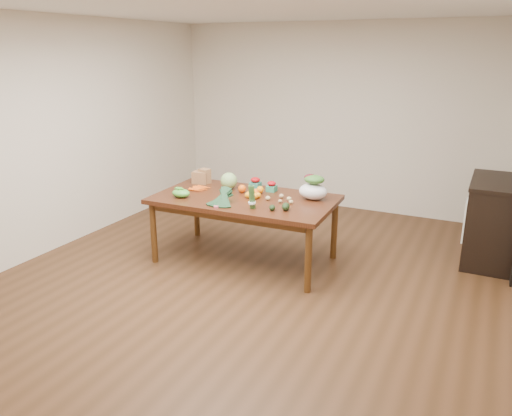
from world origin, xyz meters
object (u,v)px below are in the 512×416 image
at_px(cabinet, 491,221).
at_px(asparagus_bundle, 252,197).
at_px(cabbage, 229,181).
at_px(dining_table, 245,229).
at_px(paper_bag, 201,176).
at_px(salad_bag, 313,188).
at_px(kale_bunch, 221,198).
at_px(mandarin_cluster, 253,194).

xyz_separation_m(cabinet, asparagus_bundle, (-2.23, -1.57, 0.40)).
height_order(cabbage, asparagus_bundle, asparagus_bundle).
bearing_deg(dining_table, asparagus_bundle, -54.29).
height_order(cabinet, paper_bag, cabinet).
height_order(cabinet, asparagus_bundle, asparagus_bundle).
bearing_deg(salad_bag, dining_table, -159.68).
distance_m(cabinet, asparagus_bundle, 2.76).
relative_size(kale_bunch, asparagus_bundle, 1.60).
bearing_deg(paper_bag, asparagus_bundle, -32.18).
distance_m(mandarin_cluster, kale_bunch, 0.43).
height_order(dining_table, salad_bag, salad_bag).
relative_size(dining_table, mandarin_cluster, 11.00).
xyz_separation_m(mandarin_cluster, kale_bunch, (-0.18, -0.38, 0.03)).
bearing_deg(dining_table, cabinet, 24.33).
bearing_deg(kale_bunch, cabinet, 29.84).
bearing_deg(paper_bag, dining_table, -21.80).
distance_m(dining_table, cabinet, 2.78).
bearing_deg(cabbage, asparagus_bundle, -44.10).
relative_size(dining_table, kale_bunch, 4.95).
relative_size(dining_table, paper_bag, 7.85).
xyz_separation_m(cabbage, salad_bag, (1.03, 0.03, 0.03)).
bearing_deg(dining_table, paper_bag, 156.24).
xyz_separation_m(cabinet, kale_bunch, (-2.58, -1.60, 0.36)).
relative_size(mandarin_cluster, kale_bunch, 0.45).
bearing_deg(mandarin_cluster, dining_table, -172.49).
height_order(dining_table, kale_bunch, kale_bunch).
xyz_separation_m(paper_bag, cabbage, (0.43, -0.07, 0.01)).
xyz_separation_m(dining_table, mandarin_cluster, (0.09, 0.01, 0.43)).
distance_m(paper_bag, mandarin_cluster, 0.90).
height_order(paper_bag, kale_bunch, paper_bag).
height_order(dining_table, cabbage, cabbage).
relative_size(asparagus_bundle, salad_bag, 0.79).
bearing_deg(cabinet, paper_bag, -164.03).
xyz_separation_m(paper_bag, mandarin_cluster, (0.85, -0.29, -0.04)).
distance_m(dining_table, cabbage, 0.62).
relative_size(dining_table, asparagus_bundle, 7.92).
xyz_separation_m(cabinet, salad_bag, (-1.79, -0.97, 0.40)).
height_order(cabbage, kale_bunch, cabbage).
relative_size(paper_bag, mandarin_cluster, 1.40).
distance_m(cabbage, kale_bunch, 0.64).
xyz_separation_m(mandarin_cluster, salad_bag, (0.61, 0.25, 0.07)).
distance_m(paper_bag, asparagus_bundle, 1.20).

